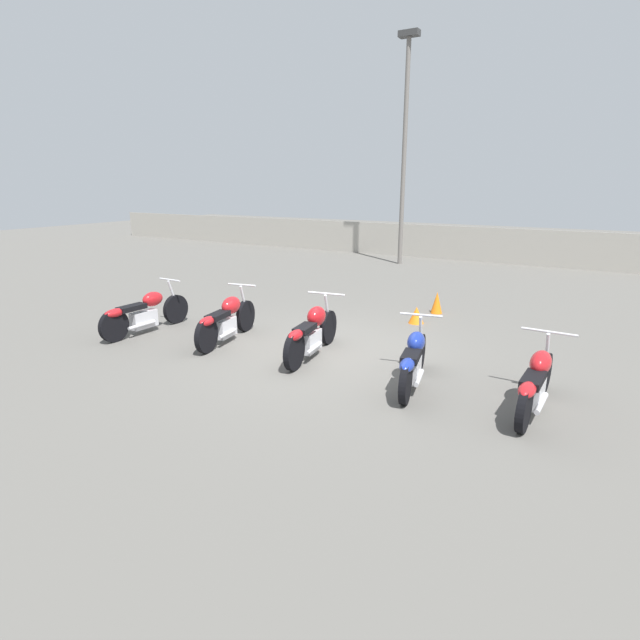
{
  "coord_description": "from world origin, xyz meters",
  "views": [
    {
      "loc": [
        4.23,
        -7.41,
        2.96
      ],
      "look_at": [
        0.0,
        -0.19,
        0.65
      ],
      "focal_mm": 28.0,
      "sensor_mm": 36.0,
      "label": 1
    }
  ],
  "objects": [
    {
      "name": "ground_plane",
      "position": [
        0.0,
        0.0,
        0.0
      ],
      "size": [
        60.0,
        60.0,
        0.0
      ],
      "primitive_type": "plane",
      "color": "#5B5954"
    },
    {
      "name": "fence_back",
      "position": [
        0.0,
        12.29,
        0.66
      ],
      "size": [
        40.0,
        0.04,
        1.32
      ],
      "color": "#9E998E",
      "rests_on": "ground_plane"
    },
    {
      "name": "light_pole_left",
      "position": [
        -2.66,
        10.3,
        4.64
      ],
      "size": [
        0.7,
        0.35,
        7.91
      ],
      "color": "slate",
      "rests_on": "ground_plane"
    },
    {
      "name": "motorcycle_slot_0",
      "position": [
        -3.78,
        -0.79,
        0.41
      ],
      "size": [
        0.59,
        2.18,
        0.99
      ],
      "rotation": [
        0.0,
        0.0,
        -0.02
      ],
      "color": "black",
      "rests_on": "ground_plane"
    },
    {
      "name": "motorcycle_slot_1",
      "position": [
        -1.95,
        -0.41,
        0.44
      ],
      "size": [
        0.68,
        2.09,
        1.0
      ],
      "rotation": [
        0.0,
        0.0,
        0.18
      ],
      "color": "black",
      "rests_on": "ground_plane"
    },
    {
      "name": "motorcycle_slot_2",
      "position": [
        -0.1,
        -0.31,
        0.44
      ],
      "size": [
        0.72,
        2.14,
        1.01
      ],
      "rotation": [
        0.0,
        0.0,
        0.14
      ],
      "color": "black",
      "rests_on": "ground_plane"
    },
    {
      "name": "motorcycle_slot_3",
      "position": [
        1.9,
        -0.69,
        0.41
      ],
      "size": [
        0.7,
        1.94,
        0.97
      ],
      "rotation": [
        0.0,
        0.0,
        0.2
      ],
      "color": "black",
      "rests_on": "ground_plane"
    },
    {
      "name": "motorcycle_slot_4",
      "position": [
        3.6,
        -0.68,
        0.41
      ],
      "size": [
        0.74,
        2.03,
        0.96
      ],
      "rotation": [
        0.0,
        0.0,
        -0.04
      ],
      "color": "black",
      "rests_on": "ground_plane"
    },
    {
      "name": "traffic_cone_near",
      "position": [
        0.75,
        2.68,
        0.18
      ],
      "size": [
        0.34,
        0.34,
        0.36
      ],
      "color": "orange",
      "rests_on": "ground_plane"
    },
    {
      "name": "traffic_cone_far",
      "position": [
        0.86,
        3.75,
        0.25
      ],
      "size": [
        0.27,
        0.27,
        0.51
      ],
      "color": "orange",
      "rests_on": "ground_plane"
    }
  ]
}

